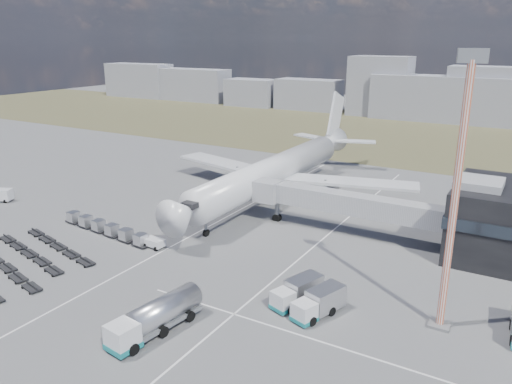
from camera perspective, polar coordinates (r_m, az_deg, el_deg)
The scene contains 13 objects.
ground at distance 70.86m, azimuth -10.00°, elevation -7.34°, with size 420.00×420.00×0.00m, color #565659.
grass_strip at distance 166.79m, azimuth 15.14°, elevation 6.54°, with size 420.00×90.00×0.01m, color #48412B.
lane_markings at distance 67.72m, azimuth -1.93°, elevation -8.27°, with size 47.12×110.00×0.01m.
jet_bridge at distance 77.82m, azimuth 8.74°, elevation -1.02°, with size 30.30×3.80×7.05m.
airliner at distance 94.54m, azimuth 2.50°, elevation 2.58°, with size 51.59×64.53×17.62m.
skyline at distance 199.44m, azimuth 20.35°, elevation 10.34°, with size 308.34×27.18×25.53m.
fuel_tanker at distance 53.64m, azimuth -11.41°, elevation -13.81°, with size 4.28×11.27×3.55m.
pushback_tug at distance 73.98m, azimuth -11.53°, elevation -5.77°, with size 3.00×1.69×1.38m, color silver.
utility_van at distance 104.09m, azimuth -27.26°, elevation -0.33°, with size 4.49×2.03×2.38m, color silver.
catering_truck at distance 91.84m, azimuth 7.58°, elevation -0.47°, with size 4.94×6.83×2.90m.
service_trucks_near at distance 57.07m, azimuth 5.94°, elevation -11.87°, with size 7.45×8.14×2.70m.
uld_row at distance 80.71m, azimuth -16.86°, elevation -3.94°, with size 19.10×3.64×1.73m.
floodlight_mast at distance 52.25m, azimuth 21.80°, elevation -0.70°, with size 2.70×2.18×28.24m.
Camera 1 is at (42.55, -48.63, 29.08)m, focal length 35.00 mm.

